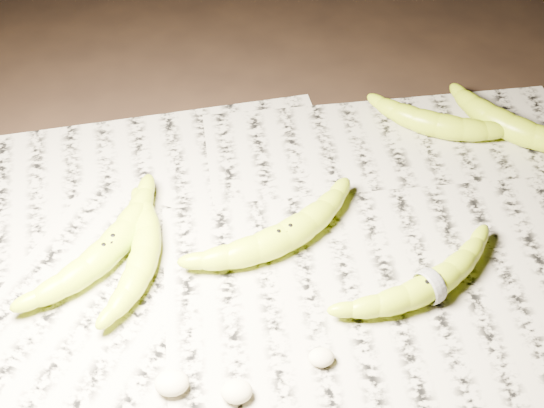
{
  "coord_description": "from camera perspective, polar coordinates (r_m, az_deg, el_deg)",
  "views": [
    {
      "loc": [
        -0.07,
        -0.65,
        0.73
      ],
      "look_at": [
        -0.02,
        0.03,
        0.05
      ],
      "focal_mm": 50.0,
      "sensor_mm": 36.0,
      "label": 1
    }
  ],
  "objects": [
    {
      "name": "banana_left_a",
      "position": [
        0.97,
        -12.2,
        -3.21
      ],
      "size": [
        0.18,
        0.22,
        0.04
      ],
      "primitive_type": null,
      "rotation": [
        0.0,
        0.0,
        0.96
      ],
      "color": "#C0D31A",
      "rests_on": "newspaper_patch"
    },
    {
      "name": "banana_upper_b",
      "position": [
        1.17,
        17.56,
        5.68
      ],
      "size": [
        0.19,
        0.19,
        0.04
      ],
      "primitive_type": null,
      "rotation": [
        0.0,
        0.0,
        -0.77
      ],
      "color": "#C0D31A",
      "rests_on": "newspaper_patch"
    },
    {
      "name": "newspaper_patch",
      "position": [
        0.96,
        -0.0,
        -4.26
      ],
      "size": [
        0.9,
        0.7,
        0.01
      ],
      "primitive_type": "cube",
      "color": "#B0AA97",
      "rests_on": "ground"
    },
    {
      "name": "banana_upper_a",
      "position": [
        1.15,
        12.41,
        5.97
      ],
      "size": [
        0.2,
        0.14,
        0.04
      ],
      "primitive_type": null,
      "rotation": [
        0.0,
        0.0,
        -0.42
      ],
      "color": "#C0D31A",
      "rests_on": "newspaper_patch"
    },
    {
      "name": "banana_center",
      "position": [
        0.96,
        0.87,
        -2.39
      ],
      "size": [
        0.23,
        0.17,
        0.04
      ],
      "primitive_type": null,
      "rotation": [
        0.0,
        0.0,
        0.52
      ],
      "color": "#C0D31A",
      "rests_on": "newspaper_patch"
    },
    {
      "name": "flesh_chunk_b",
      "position": [
        0.84,
        -2.69,
        -13.79
      ],
      "size": [
        0.03,
        0.03,
        0.02
      ],
      "primitive_type": "ellipsoid",
      "color": "beige",
      "rests_on": "newspaper_patch"
    },
    {
      "name": "flesh_chunk_c",
      "position": [
        0.86,
        3.74,
        -11.3
      ],
      "size": [
        0.03,
        0.02,
        0.02
      ],
      "primitive_type": "ellipsoid",
      "color": "beige",
      "rests_on": "newspaper_patch"
    },
    {
      "name": "ground",
      "position": [
        0.98,
        1.14,
        -3.21
      ],
      "size": [
        3.0,
        3.0,
        0.0
      ],
      "primitive_type": "plane",
      "color": "black",
      "rests_on": "ground"
    },
    {
      "name": "banana_left_b",
      "position": [
        0.95,
        -9.6,
        -3.64
      ],
      "size": [
        0.09,
        0.2,
        0.04
      ],
      "primitive_type": null,
      "rotation": [
        0.0,
        0.0,
        1.43
      ],
      "color": "#C0D31A",
      "rests_on": "newspaper_patch"
    },
    {
      "name": "banana_taped",
      "position": [
        0.93,
        11.82,
        -5.95
      ],
      "size": [
        0.22,
        0.15,
        0.04
      ],
      "primitive_type": null,
      "rotation": [
        0.0,
        0.0,
        0.49
      ],
      "color": "#C0D31A",
      "rests_on": "newspaper_patch"
    },
    {
      "name": "measuring_tape",
      "position": [
        0.93,
        11.82,
        -5.95
      ],
      "size": [
        0.03,
        0.04,
        0.05
      ],
      "primitive_type": "torus",
      "rotation": [
        0.0,
        1.57,
        0.49
      ],
      "color": "white",
      "rests_on": "newspaper_patch"
    },
    {
      "name": "flesh_chunk_a",
      "position": [
        0.85,
        -7.58,
        -13.08
      ],
      "size": [
        0.04,
        0.03,
        0.02
      ],
      "primitive_type": "ellipsoid",
      "color": "beige",
      "rests_on": "newspaper_patch"
    }
  ]
}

